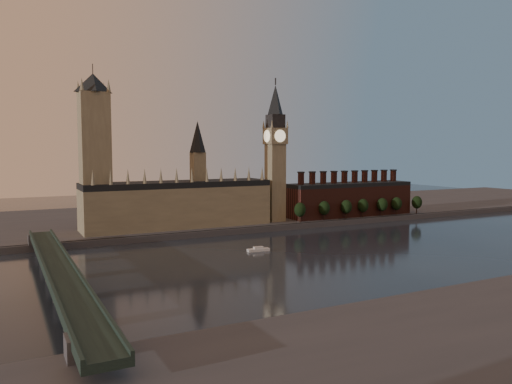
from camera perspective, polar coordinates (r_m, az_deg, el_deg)
ground at (r=284.69m, az=11.46°, el=-6.96°), size 900.00×900.00×0.00m
north_bank at (r=435.54m, az=-3.38°, el=-2.53°), size 900.00×182.00×4.00m
palace_of_westminster at (r=351.56m, az=-8.81°, el=-1.12°), size 130.00×30.30×74.00m
victoria_tower at (r=336.33m, az=-17.95°, el=4.83°), size 24.00×24.00×108.00m
big_ben at (r=375.65m, az=2.22°, el=4.69°), size 15.00×15.00×107.00m
chimney_block at (r=416.59m, az=10.60°, el=-0.75°), size 110.00×25.00×37.00m
embankment_tree_0 at (r=371.61m, az=5.04°, el=-2.03°), size 8.60×8.60×14.88m
embankment_tree_1 at (r=384.57m, az=7.81°, el=-1.82°), size 8.60×8.60×14.88m
embankment_tree_2 at (r=395.75m, az=10.29°, el=-1.67°), size 8.60×8.60×14.88m
embankment_tree_3 at (r=407.25m, az=12.13°, el=-1.52°), size 8.60×8.60×14.88m
embankment_tree_4 at (r=417.88m, az=14.24°, el=-1.40°), size 8.60×8.60×14.88m
embankment_tree_5 at (r=428.40m, az=15.77°, el=-1.28°), size 8.60×8.60×14.88m
embankment_tree_6 at (r=443.77m, az=17.91°, el=-1.13°), size 8.60×8.60×14.88m
westminster_bridge at (r=220.79m, az=-21.58°, el=-8.67°), size 14.00×200.00×11.55m
river_boat at (r=286.63m, az=0.28°, el=-6.58°), size 13.30×4.90×2.60m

